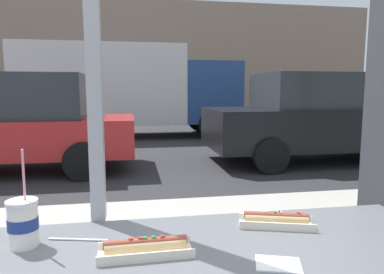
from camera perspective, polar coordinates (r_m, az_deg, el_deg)
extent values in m
plane|color=#2D2D30|center=(9.33, -10.43, -1.60)|extent=(60.00, 60.00, 0.00)
cube|color=#B2ADA3|center=(3.15, -11.69, -19.06)|extent=(16.00, 2.80, 0.13)
cube|color=#404245|center=(1.34, -14.98, -13.66)|extent=(2.30, 0.02, 0.02)
cube|color=#9E9EA3|center=(1.33, -15.89, 18.04)|extent=(0.05, 0.08, 1.43)
cube|color=gray|center=(20.15, -10.33, 12.23)|extent=(28.00, 1.20, 6.30)
cylinder|color=white|center=(1.21, -25.67, -12.76)|extent=(0.09, 0.09, 0.13)
cylinder|color=navy|center=(1.20, -25.69, -12.47)|extent=(0.09, 0.09, 0.04)
cylinder|color=black|center=(1.19, -25.85, -9.95)|extent=(0.08, 0.08, 0.01)
cylinder|color=white|center=(1.18, -25.88, -9.48)|extent=(0.09, 0.09, 0.01)
cylinder|color=pink|center=(1.16, -25.57, -6.55)|extent=(0.02, 0.03, 0.20)
cube|color=beige|center=(1.07, -7.48, -18.25)|extent=(0.27, 0.10, 0.01)
cube|color=beige|center=(1.03, -7.32, -18.80)|extent=(0.27, 0.01, 0.03)
cube|color=beige|center=(1.11, -7.64, -16.72)|extent=(0.27, 0.01, 0.03)
cylinder|color=#DBB77A|center=(1.06, -7.50, -17.13)|extent=(0.23, 0.04, 0.04)
cylinder|color=brown|center=(1.06, -7.51, -16.54)|extent=(0.24, 0.03, 0.03)
cube|color=#337A2D|center=(1.06, -6.23, -15.89)|extent=(0.01, 0.01, 0.01)
cube|color=red|center=(1.05, -8.35, -15.98)|extent=(0.01, 0.01, 0.01)
cube|color=red|center=(1.05, -9.91, -16.03)|extent=(0.01, 0.01, 0.01)
cube|color=#337A2D|center=(1.05, -7.68, -15.95)|extent=(0.01, 0.01, 0.01)
cube|color=red|center=(1.06, -4.83, -15.83)|extent=(0.01, 0.01, 0.01)
cube|color=beige|center=(1.29, 13.45, -13.77)|extent=(0.27, 0.15, 0.01)
cube|color=beige|center=(1.25, 13.67, -13.96)|extent=(0.24, 0.08, 0.03)
cube|color=beige|center=(1.33, 13.27, -12.71)|extent=(0.24, 0.08, 0.03)
cylinder|color=#DBB77A|center=(1.29, 13.48, -12.82)|extent=(0.22, 0.10, 0.04)
cylinder|color=brown|center=(1.28, 13.50, -12.31)|extent=(0.22, 0.09, 0.03)
cube|color=#337A2D|center=(1.28, 13.34, -11.81)|extent=(0.01, 0.01, 0.01)
cube|color=beige|center=(1.27, 11.80, -11.82)|extent=(0.01, 0.01, 0.01)
cube|color=red|center=(1.29, 16.89, -11.76)|extent=(0.02, 0.02, 0.01)
cube|color=beige|center=(1.28, 13.82, -11.81)|extent=(0.01, 0.01, 0.01)
cube|color=beige|center=(1.28, 14.05, -11.80)|extent=(0.01, 0.01, 0.01)
cylinder|color=white|center=(1.21, -17.95, -15.52)|extent=(0.19, 0.05, 0.01)
cube|color=white|center=(1.04, 13.79, -19.38)|extent=(0.14, 0.12, 0.00)
cube|color=red|center=(7.10, -27.34, 0.08)|extent=(4.38, 1.77, 0.65)
cube|color=#282D33|center=(7.00, -26.19, 5.96)|extent=(2.28, 1.56, 0.79)
cylinder|color=black|center=(7.73, -15.56, -1.25)|extent=(0.64, 0.18, 0.64)
cylinder|color=black|center=(6.00, -17.23, -3.80)|extent=(0.64, 0.18, 0.64)
cube|color=black|center=(7.78, 19.93, 1.53)|extent=(4.63, 1.89, 0.78)
cube|color=#282D33|center=(7.71, 19.85, 7.01)|extent=(2.41, 1.66, 0.70)
cylinder|color=black|center=(9.37, 24.62, -0.15)|extent=(0.64, 0.18, 0.64)
cylinder|color=black|center=(8.11, 7.61, -0.63)|extent=(0.64, 0.18, 0.64)
cylinder|color=black|center=(6.36, 12.68, -3.01)|extent=(0.64, 0.18, 0.64)
cube|color=silver|center=(11.37, -14.18, 8.18)|extent=(4.95, 2.20, 2.37)
cube|color=navy|center=(11.59, 2.34, 7.23)|extent=(1.90, 2.10, 1.90)
cylinder|color=black|center=(12.66, 1.32, 2.96)|extent=(0.90, 0.24, 0.90)
cylinder|color=black|center=(10.62, 3.50, 2.06)|extent=(0.90, 0.24, 0.90)
cylinder|color=black|center=(12.60, -17.64, 2.58)|extent=(0.90, 0.24, 0.90)
cylinder|color=black|center=(10.43, -19.27, 1.55)|extent=(0.90, 0.24, 0.90)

